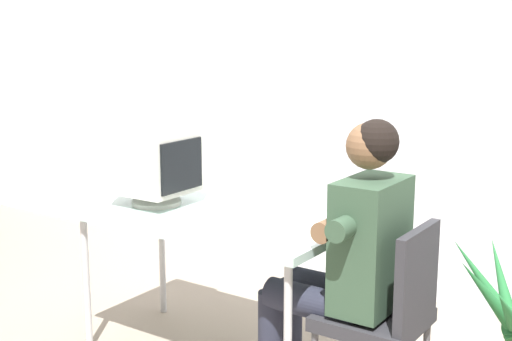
# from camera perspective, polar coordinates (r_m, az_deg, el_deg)

# --- Properties ---
(wall_back) EXTENTS (8.00, 0.10, 3.00)m
(wall_back) POSITION_cam_1_polar(r_m,az_deg,el_deg) (4.38, 11.07, 9.37)
(wall_back) COLOR silver
(wall_back) RESTS_ON ground_plane
(desk) EXTENTS (1.34, 0.70, 0.75)m
(desk) POSITION_cam_1_polar(r_m,az_deg,el_deg) (3.46, -3.45, -4.47)
(desk) COLOR #B7B7BC
(desk) RESTS_ON ground_plane
(crt_monitor) EXTENTS (0.35, 0.36, 0.38)m
(crt_monitor) POSITION_cam_1_polar(r_m,az_deg,el_deg) (3.63, -8.11, 0.57)
(crt_monitor) COLOR silver
(crt_monitor) RESTS_ON desk
(keyboard) EXTENTS (0.19, 0.48, 0.03)m
(keyboard) POSITION_cam_1_polar(r_m,az_deg,el_deg) (3.44, -4.12, -3.38)
(keyboard) COLOR beige
(keyboard) RESTS_ON desk
(office_chair) EXTENTS (0.42, 0.42, 0.86)m
(office_chair) POSITION_cam_1_polar(r_m,az_deg,el_deg) (3.04, 10.59, -11.06)
(office_chair) COLOR #4C4C51
(office_chair) RESTS_ON ground_plane
(person_seated) EXTENTS (0.73, 0.57, 1.29)m
(person_seated) POSITION_cam_1_polar(r_m,az_deg,el_deg) (3.04, 7.35, -6.83)
(person_seated) COLOR #334C38
(person_seated) RESTS_ON ground_plane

